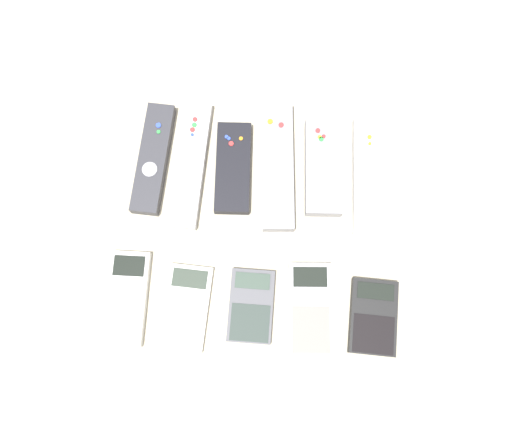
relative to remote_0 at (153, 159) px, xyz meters
The scene contains 12 objects.
ground_plane 0.22m from the remote_0, 37.78° to the right, with size 3.00×3.00×0.00m, color #B2A88E.
remote_0 is the anchor object (origin of this frame).
remote_1 0.06m from the remote_0, ahead, with size 0.05×0.22×0.02m.
remote_2 0.13m from the remote_0, ahead, with size 0.06×0.16×0.02m.
remote_3 0.21m from the remote_0, ahead, with size 0.06×0.22×0.03m.
remote_4 0.28m from the remote_0, ahead, with size 0.07×0.16×0.03m.
remote_5 0.35m from the remote_0, ahead, with size 0.05×0.20×0.03m.
calculator_0 0.23m from the remote_0, 94.40° to the right, with size 0.06×0.15×0.02m.
calculator_1 0.25m from the remote_0, 72.38° to the right, with size 0.08×0.13×0.01m.
calculator_2 0.29m from the remote_0, 53.17° to the right, with size 0.07×0.11×0.02m.
calculator_3 0.35m from the remote_0, 40.42° to the right, with size 0.07×0.14×0.01m.
calculator_4 0.44m from the remote_0, 32.86° to the right, with size 0.08×0.12×0.02m.
Camera 1 is at (0.01, -0.14, 0.79)m, focal length 35.00 mm.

